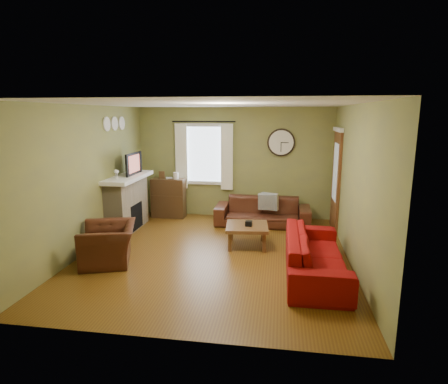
# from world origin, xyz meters

# --- Properties ---
(floor) EXTENTS (4.60, 5.20, 0.00)m
(floor) POSITION_xyz_m (0.00, 0.00, 0.00)
(floor) COLOR brown
(floor) RESTS_ON ground
(ceiling) EXTENTS (4.60, 5.20, 0.00)m
(ceiling) POSITION_xyz_m (0.00, 0.00, 2.60)
(ceiling) COLOR white
(ceiling) RESTS_ON ground
(wall_left) EXTENTS (0.00, 5.20, 2.60)m
(wall_left) POSITION_xyz_m (-2.30, 0.00, 1.30)
(wall_left) COLOR olive
(wall_left) RESTS_ON ground
(wall_right) EXTENTS (0.00, 5.20, 2.60)m
(wall_right) POSITION_xyz_m (2.30, 0.00, 1.30)
(wall_right) COLOR olive
(wall_right) RESTS_ON ground
(wall_back) EXTENTS (4.60, 0.00, 2.60)m
(wall_back) POSITION_xyz_m (0.00, 2.60, 1.30)
(wall_back) COLOR olive
(wall_back) RESTS_ON ground
(wall_front) EXTENTS (4.60, 0.00, 2.60)m
(wall_front) POSITION_xyz_m (0.00, -2.60, 1.30)
(wall_front) COLOR olive
(wall_front) RESTS_ON ground
(fireplace) EXTENTS (0.40, 1.40, 1.10)m
(fireplace) POSITION_xyz_m (-2.10, 1.15, 0.55)
(fireplace) COLOR tan
(fireplace) RESTS_ON floor
(firebox) EXTENTS (0.04, 0.60, 0.55)m
(firebox) POSITION_xyz_m (-1.91, 1.15, 0.30)
(firebox) COLOR black
(firebox) RESTS_ON fireplace
(mantel) EXTENTS (0.58, 1.60, 0.08)m
(mantel) POSITION_xyz_m (-2.07, 1.15, 1.14)
(mantel) COLOR white
(mantel) RESTS_ON fireplace
(tv) EXTENTS (0.08, 0.60, 0.35)m
(tv) POSITION_xyz_m (-2.05, 1.30, 1.35)
(tv) COLOR black
(tv) RESTS_ON mantel
(tv_screen) EXTENTS (0.02, 0.62, 0.36)m
(tv_screen) POSITION_xyz_m (-1.97, 1.30, 1.41)
(tv_screen) COLOR #994C3F
(tv_screen) RESTS_ON mantel
(medallion_left) EXTENTS (0.28, 0.28, 0.03)m
(medallion_left) POSITION_xyz_m (-2.28, 0.80, 2.25)
(medallion_left) COLOR white
(medallion_left) RESTS_ON wall_left
(medallion_mid) EXTENTS (0.28, 0.28, 0.03)m
(medallion_mid) POSITION_xyz_m (-2.28, 1.15, 2.25)
(medallion_mid) COLOR white
(medallion_mid) RESTS_ON wall_left
(medallion_right) EXTENTS (0.28, 0.28, 0.03)m
(medallion_right) POSITION_xyz_m (-2.28, 1.50, 2.25)
(medallion_right) COLOR white
(medallion_right) RESTS_ON wall_left
(window_pane) EXTENTS (1.00, 0.02, 1.30)m
(window_pane) POSITION_xyz_m (-0.70, 2.58, 1.50)
(window_pane) COLOR silver
(window_pane) RESTS_ON wall_back
(curtain_rod) EXTENTS (0.03, 0.03, 1.50)m
(curtain_rod) POSITION_xyz_m (-0.70, 2.48, 2.27)
(curtain_rod) COLOR black
(curtain_rod) RESTS_ON wall_back
(curtain_left) EXTENTS (0.28, 0.04, 1.55)m
(curtain_left) POSITION_xyz_m (-1.25, 2.48, 1.45)
(curtain_left) COLOR white
(curtain_left) RESTS_ON wall_back
(curtain_right) EXTENTS (0.28, 0.04, 1.55)m
(curtain_right) POSITION_xyz_m (-0.15, 2.48, 1.45)
(curtain_right) COLOR white
(curtain_right) RESTS_ON wall_back
(wall_clock) EXTENTS (0.64, 0.06, 0.64)m
(wall_clock) POSITION_xyz_m (1.10, 2.55, 1.80)
(wall_clock) COLOR white
(wall_clock) RESTS_ON wall_back
(door) EXTENTS (0.05, 0.90, 2.10)m
(door) POSITION_xyz_m (2.27, 1.85, 1.05)
(door) COLOR brown
(door) RESTS_ON floor
(bookshelf) EXTENTS (0.79, 0.34, 0.94)m
(bookshelf) POSITION_xyz_m (-1.53, 2.27, 0.47)
(bookshelf) COLOR #3E2916
(bookshelf) RESTS_ON floor
(book) EXTENTS (0.21, 0.24, 0.02)m
(book) POSITION_xyz_m (-1.59, 2.29, 0.96)
(book) COLOR #56371C
(book) RESTS_ON bookshelf
(sofa_brown) EXTENTS (2.09, 0.82, 0.61)m
(sofa_brown) POSITION_xyz_m (0.73, 1.95, 0.31)
(sofa_brown) COLOR #3D1B10
(sofa_brown) RESTS_ON floor
(pillow_left) EXTENTS (0.39, 0.23, 0.38)m
(pillow_left) POSITION_xyz_m (0.89, 1.90, 0.55)
(pillow_left) COLOR gray
(pillow_left) RESTS_ON sofa_brown
(pillow_right) EXTENTS (0.36, 0.12, 0.35)m
(pillow_right) POSITION_xyz_m (0.82, 1.87, 0.55)
(pillow_right) COLOR gray
(pillow_right) RESTS_ON sofa_brown
(sofa_red) EXTENTS (0.87, 2.22, 0.65)m
(sofa_red) POSITION_xyz_m (1.68, -0.59, 0.32)
(sofa_red) COLOR maroon
(sofa_red) RESTS_ON floor
(armchair) EXTENTS (1.13, 1.21, 0.64)m
(armchair) POSITION_xyz_m (-1.70, -0.61, 0.32)
(armchair) COLOR #3D1B10
(armchair) RESTS_ON floor
(coffee_table) EXTENTS (0.84, 0.84, 0.41)m
(coffee_table) POSITION_xyz_m (0.52, 0.51, 0.20)
(coffee_table) COLOR #56371C
(coffee_table) RESTS_ON floor
(tissue_box) EXTENTS (0.13, 0.13, 0.09)m
(tissue_box) POSITION_xyz_m (0.55, 0.46, 0.40)
(tissue_box) COLOR black
(tissue_box) RESTS_ON coffee_table
(wine_glass_a) EXTENTS (0.07, 0.07, 0.20)m
(wine_glass_a) POSITION_xyz_m (-2.05, 0.58, 1.28)
(wine_glass_a) COLOR white
(wine_glass_a) RESTS_ON mantel
(wine_glass_b) EXTENTS (0.07, 0.07, 0.19)m
(wine_glass_b) POSITION_xyz_m (-2.05, 0.65, 1.27)
(wine_glass_b) COLOR white
(wine_glass_b) RESTS_ON mantel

